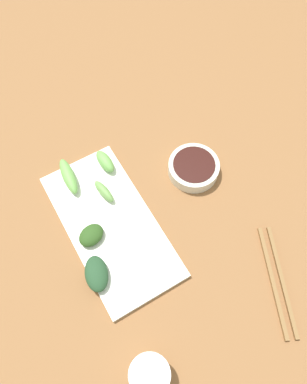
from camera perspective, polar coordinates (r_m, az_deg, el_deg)
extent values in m
cube|color=brown|center=(0.87, -2.11, -2.24)|extent=(2.10, 2.10, 0.02)
cylinder|color=silver|center=(0.89, 5.96, 3.56)|extent=(0.12, 0.12, 0.03)
cylinder|color=#361613|center=(0.89, 6.01, 3.83)|extent=(0.10, 0.10, 0.02)
cube|color=white|center=(0.84, -6.34, -4.94)|extent=(0.18, 0.36, 0.01)
ellipsoid|color=#70A352|center=(0.86, -7.36, 0.09)|extent=(0.03, 0.07, 0.03)
ellipsoid|color=#25482A|center=(0.79, -8.46, -11.92)|extent=(0.07, 0.09, 0.03)
ellipsoid|color=#6EAD51|center=(0.89, -7.20, 4.52)|extent=(0.03, 0.07, 0.03)
ellipsoid|color=#2C4F1D|center=(0.82, -9.23, -6.36)|extent=(0.07, 0.06, 0.03)
ellipsoid|color=#71B253|center=(0.89, -12.50, 2.31)|extent=(0.04, 0.10, 0.03)
cube|color=olive|center=(0.85, 18.52, -12.28)|extent=(0.10, 0.21, 0.01)
cube|color=olive|center=(0.84, 17.24, -12.51)|extent=(0.10, 0.21, 0.01)
cylinder|color=silver|center=(0.76, -0.58, -25.53)|extent=(0.07, 0.07, 0.06)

